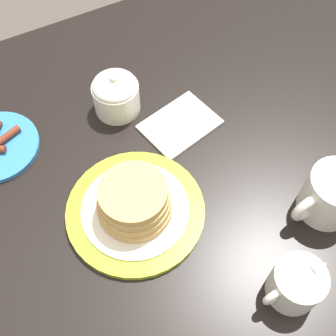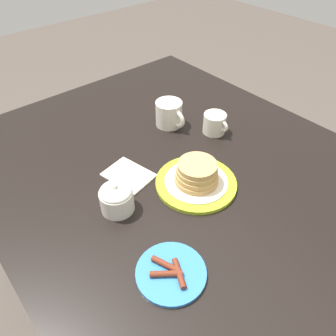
{
  "view_description": "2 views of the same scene",
  "coord_description": "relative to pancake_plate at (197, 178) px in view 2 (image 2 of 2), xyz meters",
  "views": [
    {
      "loc": [
        0.1,
        0.29,
        1.44
      ],
      "look_at": [
        -0.08,
        -0.05,
        0.81
      ],
      "focal_mm": 45.0,
      "sensor_mm": 36.0,
      "label": 1
    },
    {
      "loc": [
        0.47,
        -0.53,
        1.46
      ],
      "look_at": [
        -0.08,
        -0.05,
        0.81
      ],
      "focal_mm": 35.0,
      "sensor_mm": 36.0,
      "label": 2
    }
  ],
  "objects": [
    {
      "name": "dining_table",
      "position": [
        -0.0,
        0.01,
        -0.13
      ],
      "size": [
        1.53,
        1.1,
        0.78
      ],
      "color": "black",
      "rests_on": "ground_plane"
    },
    {
      "name": "sugar_bowl",
      "position": [
        -0.07,
        -0.23,
        0.01
      ],
      "size": [
        0.09,
        0.09,
        0.09
      ],
      "color": "silver",
      "rests_on": "dining_table"
    },
    {
      "name": "coffee_mug",
      "position": [
        -0.29,
        0.15,
        0.02
      ],
      "size": [
        0.13,
        0.1,
        0.09
      ],
      "color": "silver",
      "rests_on": "dining_table"
    },
    {
      "name": "pancake_plate",
      "position": [
        0.0,
        0.0,
        0.0
      ],
      "size": [
        0.24,
        0.24,
        0.08
      ],
      "color": "#AAC628",
      "rests_on": "dining_table"
    },
    {
      "name": "side_plate_bacon",
      "position": [
        0.17,
        -0.25,
        -0.02
      ],
      "size": [
        0.16,
        0.16,
        0.02
      ],
      "color": "#337AC6",
      "rests_on": "dining_table"
    },
    {
      "name": "ground_plane",
      "position": [
        -0.0,
        0.01,
        -0.81
      ],
      "size": [
        8.0,
        8.0,
        0.0
      ],
      "primitive_type": "plane",
      "color": "#51473F"
    },
    {
      "name": "creamer_pitcher",
      "position": [
        -0.16,
        0.24,
        0.01
      ],
      "size": [
        0.11,
        0.08,
        0.08
      ],
      "color": "silver",
      "rests_on": "dining_table"
    },
    {
      "name": "napkin",
      "position": [
        -0.16,
        -0.13,
        -0.03
      ],
      "size": [
        0.16,
        0.13,
        0.01
      ],
      "color": "silver",
      "rests_on": "dining_table"
    }
  ]
}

